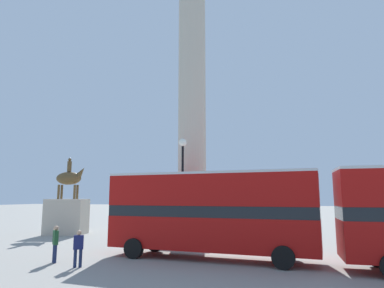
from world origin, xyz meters
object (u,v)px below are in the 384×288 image
object	(u,v)px
equestrian_statue	(67,211)
bus_b	(210,211)
pedestrian_near_lamp	(78,247)
street_lamp	(183,181)
monument_column	(192,113)
pedestrian_by_plinth	(55,242)

from	to	relation	value
equestrian_statue	bus_b	bearing A→B (deg)	-42.04
equestrian_statue	pedestrian_near_lamp	distance (m)	14.41
bus_b	street_lamp	distance (m)	3.53
bus_b	equestrian_statue	xyz separation A→B (m)	(-14.13, 7.61, -0.49)
monument_column	pedestrian_by_plinth	bearing A→B (deg)	-116.75
equestrian_statue	pedestrian_by_plinth	size ratio (longest dim) A/B	3.72
monument_column	equestrian_statue	bearing A→B (deg)	169.41
bus_b	street_lamp	bearing A→B (deg)	139.22
pedestrian_near_lamp	monument_column	bearing A→B (deg)	-134.05
pedestrian_by_plinth	street_lamp	bearing A→B (deg)	-91.52
street_lamp	pedestrian_near_lamp	world-z (taller)	street_lamp
bus_b	pedestrian_near_lamp	distance (m)	6.46
equestrian_statue	street_lamp	xyz separation A→B (m)	(11.92, -5.40, 2.14)
pedestrian_by_plinth	pedestrian_near_lamp	bearing A→B (deg)	-159.83
bus_b	street_lamp	size ratio (longest dim) A/B	1.62
street_lamp	equestrian_statue	bearing A→B (deg)	155.63
monument_column	street_lamp	distance (m)	5.93
bus_b	equestrian_statue	world-z (taller)	equestrian_statue
equestrian_statue	pedestrian_near_lamp	bearing A→B (deg)	-65.03
pedestrian_near_lamp	equestrian_statue	bearing A→B (deg)	-79.71
monument_column	pedestrian_near_lamp	xyz separation A→B (m)	(-2.54, -9.06, -8.10)
monument_column	pedestrian_by_plinth	distance (m)	12.39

